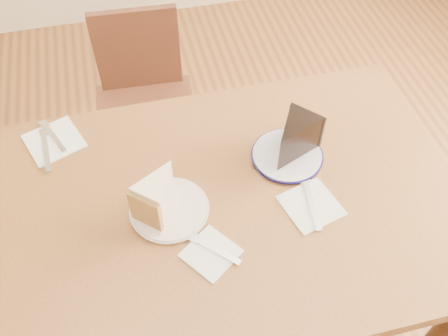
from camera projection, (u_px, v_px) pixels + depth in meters
ground at (224, 320)px, 1.82m from camera, size 4.00×4.00×0.00m
table at (224, 223)px, 1.32m from camera, size 1.20×0.80×0.75m
chair_far at (145, 103)px, 1.93m from camera, size 0.40×0.40×0.76m
plate_cream at (170, 209)px, 1.22m from camera, size 0.19×0.19×0.01m
plate_navy at (287, 155)px, 1.33m from camera, size 0.18×0.18×0.01m
carrot_cake at (160, 193)px, 1.18m from camera, size 0.14×0.14×0.09m
chocolate_cake at (292, 142)px, 1.29m from camera, size 0.17×0.16×0.10m
napkin_cream at (211, 253)px, 1.15m from camera, size 0.15×0.15×0.00m
napkin_navy at (311, 205)px, 1.23m from camera, size 0.16×0.16×0.00m
napkin_spare at (54, 141)px, 1.37m from camera, size 0.18×0.18×0.00m
fork_cream at (214, 249)px, 1.15m from camera, size 0.11×0.11×0.00m
knife_navy at (311, 202)px, 1.23m from camera, size 0.03×0.17×0.00m
fork_spare at (53, 136)px, 1.37m from camera, size 0.07×0.13×0.00m
knife_spare at (46, 150)px, 1.34m from camera, size 0.03×0.16×0.00m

